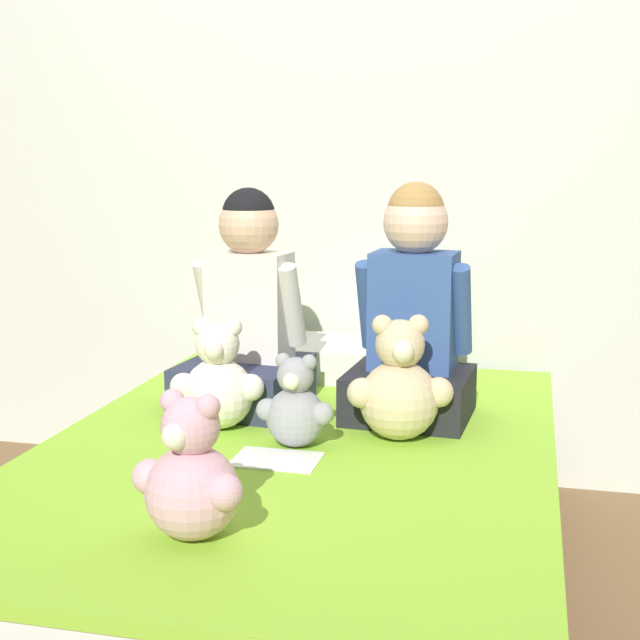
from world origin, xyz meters
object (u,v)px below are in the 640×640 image
bed (299,522)px  child_on_right (413,317)px  teddy_bear_between_children (296,408)px  teddy_bear_held_by_right_child (399,388)px  pillow_at_headboard (354,359)px  child_on_left (247,318)px  teddy_bear_at_foot_of_bed (191,478)px  sign_card (277,460)px  teddy_bear_held_by_left_child (218,382)px

bed → child_on_right: 0.65m
bed → teddy_bear_between_children: bearing=-86.6°
teddy_bear_held_by_right_child → pillow_at_headboard: (-0.25, 0.65, -0.08)m
child_on_left → teddy_bear_between_children: child_on_left is taller
teddy_bear_at_foot_of_bed → bed: bearing=99.3°
pillow_at_headboard → sign_card: size_ratio=2.33×
teddy_bear_between_children → teddy_bear_at_foot_of_bed: size_ratio=0.82×
child_on_right → sign_card: size_ratio=3.15×
child_on_right → teddy_bear_at_foot_of_bed: (-0.30, -0.93, -0.16)m
teddy_bear_between_children → pillow_at_headboard: (-0.00, 0.77, -0.05)m
teddy_bear_held_by_left_child → teddy_bear_at_foot_of_bed: 0.71m
child_on_left → teddy_bear_at_foot_of_bed: child_on_left is taller
child_on_left → sign_card: 0.58m
child_on_right → pillow_at_headboard: (-0.25, 0.42, -0.23)m
teddy_bear_at_foot_of_bed → pillow_at_headboard: bearing=102.0°
child_on_right → pillow_at_headboard: size_ratio=1.35×
child_on_right → pillow_at_headboard: bearing=124.5°
teddy_bear_at_foot_of_bed → sign_card: size_ratio=1.40×
bed → sign_card: bearing=-97.1°
child_on_left → teddy_bear_held_by_right_child: 0.55m
teddy_bear_at_foot_of_bed → pillow_at_headboard: teddy_bear_at_foot_of_bed is taller
bed → teddy_bear_between_children: 0.32m
teddy_bear_held_by_left_child → teddy_bear_between_children: 0.27m
sign_card → pillow_at_headboard: bearing=88.9°
teddy_bear_held_by_left_child → teddy_bear_held_by_right_child: bearing=-7.1°
teddy_bear_between_children → pillow_at_headboard: size_ratio=0.49×
child_on_right → bed: bearing=-123.9°
child_on_right → teddy_bear_held_by_left_child: 0.57m
child_on_left → teddy_bear_between_children: size_ratio=2.65×
teddy_bear_held_by_left_child → teddy_bear_held_by_right_child: 0.49m
teddy_bear_held_by_left_child → teddy_bear_at_foot_of_bed: bearing=-83.9°
bed → teddy_bear_held_by_right_child: bearing=20.6°
bed → pillow_at_headboard: 0.79m
bed → teddy_bear_between_children: size_ratio=7.75×
teddy_bear_between_children → teddy_bear_at_foot_of_bed: (-0.05, -0.58, 0.02)m
teddy_bear_held_by_left_child → pillow_at_headboard: bearing=60.5°
child_on_left → teddy_bear_between_children: bearing=-49.7°
pillow_at_headboard → sign_card: 0.89m
child_on_right → teddy_bear_held_by_left_child: size_ratio=2.16×
child_on_left → teddy_bear_held_by_right_child: child_on_left is taller
bed → teddy_bear_held_by_right_child: (0.25, 0.09, 0.36)m
bed → child_on_left: child_on_left is taller
teddy_bear_between_children → bed: bearing=95.1°
teddy_bear_at_foot_of_bed → child_on_right: bearing=86.3°
bed → pillow_at_headboard: pillow_at_headboard is taller
child_on_right → teddy_bear_between_children: child_on_right is taller
child_on_left → teddy_bear_held_by_right_child: size_ratio=1.94×
teddy_bear_held_by_left_child → sign_card: size_ratio=1.46×
teddy_bear_held_by_right_child → teddy_bear_at_foot_of_bed: bearing=-128.8°
bed → child_on_right: size_ratio=2.84×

